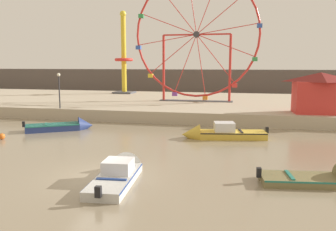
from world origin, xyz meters
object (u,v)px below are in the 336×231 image
at_px(motorboat_pale_grey, 122,171).
at_px(drop_tower_yellow_tower, 124,60).
at_px(ferris_wheel_red_frame, 197,36).
at_px(promenade_lamp_near, 59,85).
at_px(motorboat_navy_blue, 66,126).
at_px(carnival_booth_red_striped, 320,92).
at_px(motorboat_olive_wood, 322,180).
at_px(mooring_buoy_orange, 2,136).
at_px(motorboat_mustard_yellow, 217,133).

relative_size(motorboat_pale_grey, drop_tower_yellow_tower, 0.49).
relative_size(ferris_wheel_red_frame, promenade_lamp_near, 4.29).
height_order(motorboat_pale_grey, drop_tower_yellow_tower, drop_tower_yellow_tower).
height_order(motorboat_navy_blue, promenade_lamp_near, promenade_lamp_near).
distance_m(motorboat_navy_blue, motorboat_pale_grey, 13.47).
distance_m(motorboat_pale_grey, carnival_booth_red_striped, 20.89).
height_order(motorboat_pale_grey, ferris_wheel_red_frame, ferris_wheel_red_frame).
distance_m(motorboat_olive_wood, ferris_wheel_red_frame, 26.60).
xyz_separation_m(motorboat_pale_grey, carnival_booth_red_striped, (11.91, 16.95, 2.65)).
relative_size(promenade_lamp_near, mooring_buoy_orange, 7.71).
bearing_deg(motorboat_olive_wood, motorboat_mustard_yellow, 113.85).
distance_m(motorboat_mustard_yellow, motorboat_navy_blue, 12.39).
bearing_deg(mooring_buoy_orange, ferris_wheel_red_frame, 58.71).
relative_size(drop_tower_yellow_tower, carnival_booth_red_striped, 2.44).
xyz_separation_m(motorboat_pale_grey, promenade_lamp_near, (-11.82, 15.10, 3.08)).
xyz_separation_m(ferris_wheel_red_frame, carnival_booth_red_striped, (11.87, -7.61, -5.47)).
height_order(carnival_booth_red_striped, promenade_lamp_near, carnival_booth_red_striped).
xyz_separation_m(ferris_wheel_red_frame, drop_tower_yellow_tower, (-11.78, 8.61, -2.53)).
height_order(motorboat_mustard_yellow, ferris_wheel_red_frame, ferris_wheel_red_frame).
relative_size(motorboat_mustard_yellow, ferris_wheel_red_frame, 0.43).
bearing_deg(motorboat_navy_blue, carnival_booth_red_striped, -14.18).
height_order(motorboat_olive_wood, drop_tower_yellow_tower, drop_tower_yellow_tower).
bearing_deg(promenade_lamp_near, motorboat_olive_wood, -34.03).
relative_size(motorboat_navy_blue, ferris_wheel_red_frame, 0.36).
distance_m(ferris_wheel_red_frame, drop_tower_yellow_tower, 14.81).
bearing_deg(ferris_wheel_red_frame, promenade_lamp_near, -141.43).
relative_size(motorboat_olive_wood, carnival_booth_red_striped, 0.95).
relative_size(motorboat_olive_wood, promenade_lamp_near, 1.35).
bearing_deg(drop_tower_yellow_tower, mooring_buoy_orange, -88.96).
bearing_deg(drop_tower_yellow_tower, ferris_wheel_red_frame, -36.17).
relative_size(motorboat_navy_blue, motorboat_pale_grey, 0.91).
distance_m(motorboat_pale_grey, mooring_buoy_orange, 12.75).
height_order(motorboat_pale_grey, promenade_lamp_near, promenade_lamp_near).
height_order(motorboat_mustard_yellow, motorboat_olive_wood, motorboat_mustard_yellow).
bearing_deg(drop_tower_yellow_tower, motorboat_navy_blue, -82.29).
height_order(ferris_wheel_red_frame, drop_tower_yellow_tower, ferris_wheel_red_frame).
height_order(motorboat_mustard_yellow, mooring_buoy_orange, motorboat_mustard_yellow).
height_order(motorboat_olive_wood, ferris_wheel_red_frame, ferris_wheel_red_frame).
bearing_deg(drop_tower_yellow_tower, motorboat_olive_wood, -57.05).
bearing_deg(ferris_wheel_red_frame, mooring_buoy_orange, -121.29).
height_order(motorboat_pale_grey, mooring_buoy_orange, motorboat_pale_grey).
distance_m(motorboat_olive_wood, carnival_booth_red_striped, 16.47).
distance_m(promenade_lamp_near, mooring_buoy_orange, 9.65).
bearing_deg(ferris_wheel_red_frame, motorboat_mustard_yellow, -75.98).
distance_m(motorboat_navy_blue, mooring_buoy_orange, 5.06).
relative_size(motorboat_mustard_yellow, motorboat_navy_blue, 1.19).
distance_m(motorboat_olive_wood, drop_tower_yellow_tower, 38.82).
bearing_deg(motorboat_navy_blue, promenade_lamp_near, 91.57).
xyz_separation_m(motorboat_mustard_yellow, carnival_booth_red_striped, (8.18, 7.17, 2.58)).
relative_size(motorboat_olive_wood, drop_tower_yellow_tower, 0.39).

